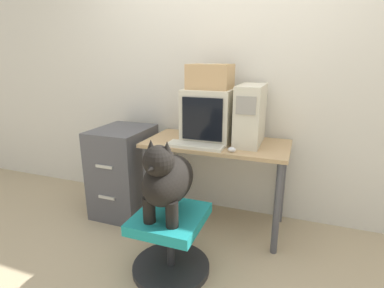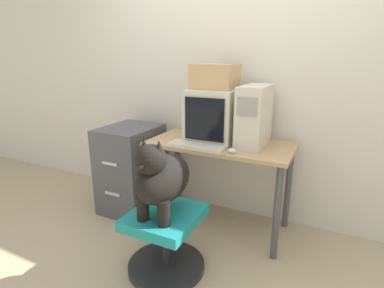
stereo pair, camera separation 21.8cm
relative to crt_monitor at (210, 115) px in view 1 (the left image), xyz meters
name	(u,v)px [view 1 (the left image)]	position (x,y,z in m)	size (l,w,h in m)	color
ground_plane	(204,241)	(0.08, -0.34, -0.96)	(12.00, 12.00, 0.00)	tan
wall_back	(229,71)	(0.08, 0.31, 0.34)	(8.00, 0.05, 2.60)	silver
desk	(216,155)	(0.08, -0.05, -0.33)	(1.16, 0.58, 0.75)	tan
crt_monitor	(210,115)	(0.00, 0.00, 0.00)	(0.39, 0.40, 0.42)	beige
pc_tower	(250,115)	(0.33, 0.01, 0.02)	(0.19, 0.44, 0.46)	beige
keyboard	(196,145)	(-0.03, -0.25, -0.20)	(0.44, 0.16, 0.03)	beige
computer_mouse	(232,150)	(0.26, -0.28, -0.19)	(0.06, 0.04, 0.04)	silver
office_chair	(171,240)	(-0.04, -0.73, -0.73)	(0.53, 0.53, 0.43)	#262628
dog	(167,178)	(-0.04, -0.77, -0.27)	(0.28, 0.50, 0.53)	black
filing_cabinet	(124,171)	(-0.79, -0.11, -0.56)	(0.46, 0.57, 0.81)	#4C4C51
cardboard_box	(210,76)	(0.00, 0.00, 0.31)	(0.33, 0.28, 0.20)	tan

